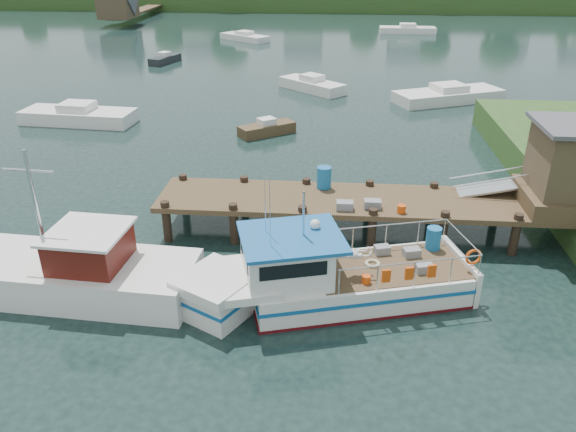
# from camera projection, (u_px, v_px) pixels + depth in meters

# --- Properties ---
(ground_plane) EXTENTS (160.00, 160.00, 0.00)m
(ground_plane) POSITION_uv_depth(u_px,v_px,m) (317.00, 230.00, 21.73)
(ground_plane) COLOR black
(dock) EXTENTS (16.60, 3.00, 4.78)m
(dock) POSITION_uv_depth(u_px,v_px,m) (498.00, 182.00, 20.26)
(dock) COLOR #4C3824
(dock) RESTS_ON ground
(lobster_boat) EXTENTS (9.27, 4.76, 4.49)m
(lobster_boat) POSITION_uv_depth(u_px,v_px,m) (323.00, 279.00, 17.10)
(lobster_boat) COLOR silver
(lobster_boat) RESTS_ON ground
(work_boat) EXTENTS (9.04, 3.23, 4.74)m
(work_boat) POSITION_uv_depth(u_px,v_px,m) (64.00, 271.00, 17.61)
(work_boat) COLOR silver
(work_boat) RESTS_ON ground
(moored_rowboat) EXTENTS (3.33, 2.86, 0.96)m
(moored_rowboat) POSITION_uv_depth(u_px,v_px,m) (267.00, 128.00, 32.30)
(moored_rowboat) COLOR #4C3824
(moored_rowboat) RESTS_ON ground
(moored_far) EXTENTS (6.64, 2.27, 1.13)m
(moored_far) POSITION_uv_depth(u_px,v_px,m) (408.00, 30.00, 67.81)
(moored_far) COLOR silver
(moored_far) RESTS_ON ground
(moored_a) EXTENTS (6.99, 2.85, 1.26)m
(moored_a) POSITION_uv_depth(u_px,v_px,m) (78.00, 115.00, 34.32)
(moored_a) COLOR silver
(moored_a) RESTS_ON ground
(moored_b) EXTENTS (5.22, 4.99, 1.19)m
(moored_b) POSITION_uv_depth(u_px,v_px,m) (312.00, 85.00, 41.72)
(moored_b) COLOR silver
(moored_b) RESTS_ON ground
(moored_c) EXTENTS (8.00, 5.46, 1.20)m
(moored_c) POSITION_uv_depth(u_px,v_px,m) (448.00, 95.00, 38.95)
(moored_c) COLOR silver
(moored_c) RESTS_ON ground
(moored_d) EXTENTS (6.04, 5.22, 1.02)m
(moored_d) POSITION_uv_depth(u_px,v_px,m) (245.00, 37.00, 62.85)
(moored_d) COLOR silver
(moored_d) RESTS_ON ground
(moored_e) EXTENTS (2.30, 3.79, 0.99)m
(moored_e) POSITION_uv_depth(u_px,v_px,m) (165.00, 59.00, 51.23)
(moored_e) COLOR black
(moored_e) RESTS_ON ground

